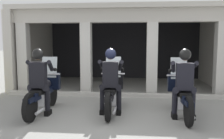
% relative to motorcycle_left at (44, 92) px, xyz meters
% --- Properties ---
extents(ground_plane, '(80.00, 80.00, 0.00)m').
position_rel_motorcycle_left_xyz_m(ground_plane, '(1.68, 3.02, -0.50)').
color(ground_plane, gray).
extents(station_building, '(7.69, 4.39, 2.97)m').
position_rel_motorcycle_left_xyz_m(station_building, '(1.70, 4.48, 1.36)').
color(station_building, black).
rests_on(station_building, ground).
extents(kerb_strip, '(7.19, 0.24, 0.12)m').
position_rel_motorcycle_left_xyz_m(kerb_strip, '(1.70, 1.85, -0.44)').
color(kerb_strip, '#B7B5AD').
rests_on(kerb_strip, ground).
extents(motorcycle_left, '(0.62, 2.04, 1.35)m').
position_rel_motorcycle_left_xyz_m(motorcycle_left, '(0.00, 0.00, 0.00)').
color(motorcycle_left, black).
rests_on(motorcycle_left, ground).
extents(police_officer_left, '(0.63, 0.61, 1.58)m').
position_rel_motorcycle_left_xyz_m(police_officer_left, '(-0.00, -0.28, 0.44)').
color(police_officer_left, black).
rests_on(police_officer_left, ground).
extents(motorcycle_center, '(0.62, 2.04, 1.35)m').
position_rel_motorcycle_left_xyz_m(motorcycle_center, '(1.68, 0.23, 0.00)').
color(motorcycle_center, black).
rests_on(motorcycle_center, ground).
extents(police_officer_center, '(0.63, 0.61, 1.58)m').
position_rel_motorcycle_left_xyz_m(police_officer_center, '(1.68, -0.06, 0.44)').
color(police_officer_center, black).
rests_on(police_officer_center, ground).
extents(motorcycle_right, '(0.62, 2.04, 1.35)m').
position_rel_motorcycle_left_xyz_m(motorcycle_right, '(3.36, 0.04, 0.00)').
color(motorcycle_right, black).
rests_on(motorcycle_right, ground).
extents(police_officer_right, '(0.63, 0.61, 1.58)m').
position_rel_motorcycle_left_xyz_m(police_officer_right, '(3.36, -0.24, 0.44)').
color(police_officer_right, black).
rests_on(police_officer_right, ground).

